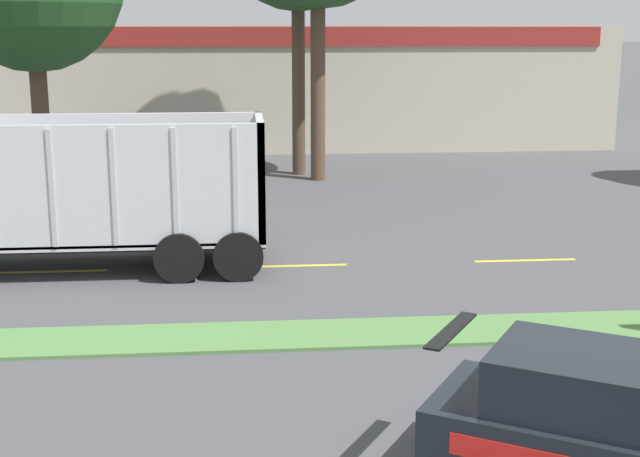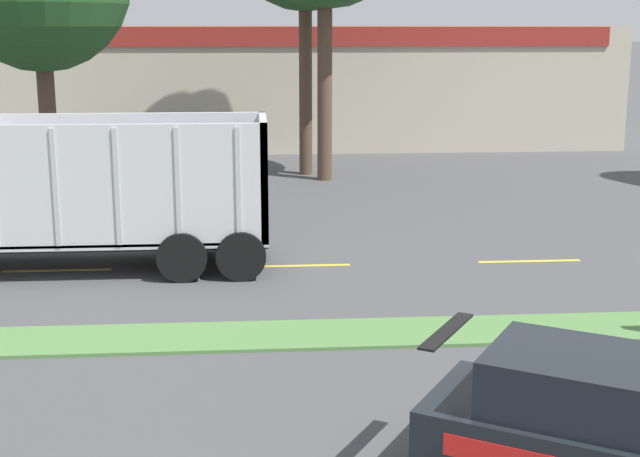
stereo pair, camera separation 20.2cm
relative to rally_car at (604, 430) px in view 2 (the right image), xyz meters
name	(u,v)px [view 2 (the right image)]	position (x,y,z in m)	size (l,w,h in m)	color
grass_verge	(288,335)	(-3.36, 5.81, -0.85)	(120.00, 1.48, 0.06)	#517F42
centre_line_3	(57,270)	(-8.34, 10.55, -0.88)	(2.40, 0.14, 0.01)	yellow
centre_line_4	(298,266)	(-2.94, 10.55, -0.88)	(2.40, 0.14, 0.01)	yellow
centre_line_5	(529,261)	(2.46, 10.55, -0.88)	(2.40, 0.14, 0.01)	yellow
rally_car	(604,430)	(0.00, 0.00, 0.00)	(4.49, 3.72, 1.77)	black
store_building_backdrop	(157,83)	(-8.46, 34.59, 1.80)	(41.49, 12.10, 5.36)	#BCB29E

